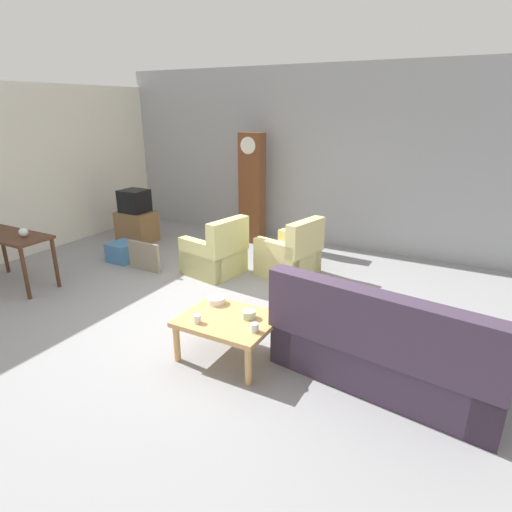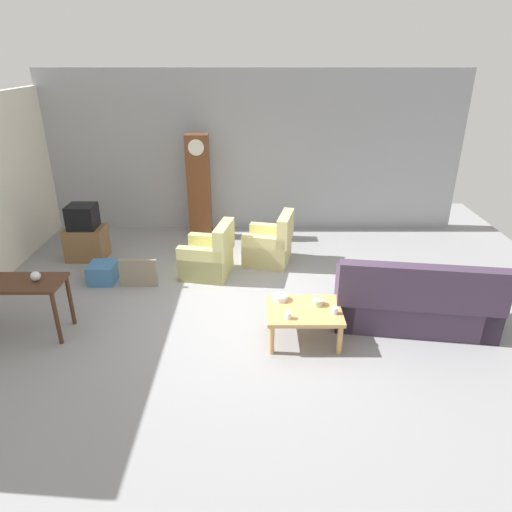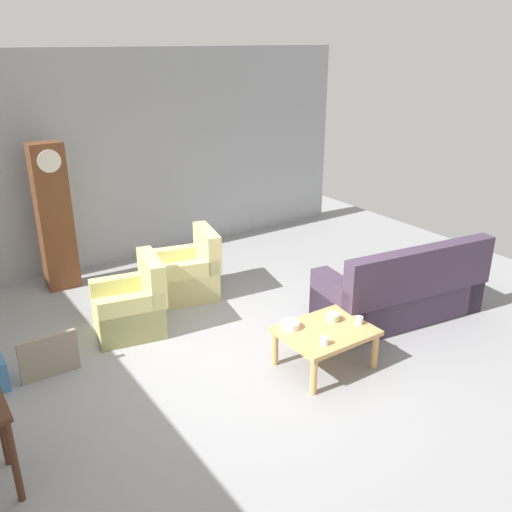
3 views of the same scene
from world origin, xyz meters
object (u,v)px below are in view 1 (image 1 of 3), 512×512
Objects in this scene: tv_stand_cabinet at (137,227)px; bowl_white_stacked at (216,300)px; storage_box_blue at (123,252)px; armchair_olive_near at (216,255)px; grandfather_clock at (252,189)px; bowl_shallow_green at (249,314)px; cup_blue_rimmed at (255,327)px; coffee_table_wood at (228,323)px; console_table_dark at (10,242)px; tv_crt at (134,201)px; armchair_olive_far at (290,256)px; framed_picture_leaning at (144,256)px; couch_floral at (384,350)px; glass_dome_cloche at (23,232)px; cup_white_porcelain at (197,319)px.

bowl_white_stacked is (3.40, -2.35, 0.19)m from tv_stand_cabinet.
armchair_olive_near is at bearing 8.79° from storage_box_blue.
bowl_shallow_green is (1.93, -3.56, -0.54)m from grandfather_clock.
armchair_olive_near is 2.41m from bowl_shallow_green.
coffee_table_wood is at bearing 163.67° from cup_blue_rimmed.
tv_crt reaches higher than console_table_dark.
armchair_olive_far is at bearing 98.72° from coffee_table_wood.
armchair_olive_far reaches higher than cup_blue_rimmed.
framed_picture_leaning is (-0.76, -2.20, -0.80)m from grandfather_clock.
framed_picture_leaning is at bearing -14.78° from storage_box_blue.
couch_floral is at bearing -47.82° from armchair_olive_far.
armchair_olive_near is at bearing -153.92° from armchair_olive_far.
grandfather_clock is (-3.27, 3.35, 0.68)m from couch_floral.
glass_dome_cloche is at bearing -84.10° from tv_stand_cabinet.
armchair_olive_far is 1.57× the size of framed_picture_leaning.
coffee_table_wood is at bearing -27.57° from storage_box_blue.
cup_white_porcelain and cup_blue_rimmed have the same top height.
grandfather_clock is 14.03× the size of bowl_shallow_green.
tv_crt reaches higher than cup_blue_rimmed.
bowl_white_stacked is (0.08, -2.17, 0.18)m from armchair_olive_far.
grandfather_clock is 24.57× the size of cup_white_porcelain.
couch_floral is at bearing -15.99° from framed_picture_leaning.
bowl_white_stacked reaches higher than storage_box_blue.
tv_crt is 2.44m from glass_dome_cloche.
tv_crt is at bearing 147.52° from bowl_shallow_green.
cup_blue_rimmed is at bearing -159.91° from couch_floral.
bowl_shallow_green reaches higher than coffee_table_wood.
glass_dome_cloche is 3.65m from bowl_shallow_green.
cup_white_porcelain is (-0.22, -0.23, 0.11)m from coffee_table_wood.
bowl_white_stacked is (3.15, 0.08, -0.36)m from glass_dome_cloche.
armchair_olive_near is 11.01× the size of cup_white_porcelain.
coffee_table_wood is at bearing -53.40° from armchair_olive_near.
console_table_dark is 1.71m from storage_box_blue.
glass_dome_cloche reaches higher than framed_picture_leaning.
coffee_table_wood is 0.33m from cup_white_porcelain.
tv_stand_cabinet is at bearing 137.06° from framed_picture_leaning.
tv_crt is (-5.22, 2.27, 0.45)m from couch_floral.
cup_white_porcelain is (1.19, -2.13, 0.18)m from armchair_olive_near.
cup_white_porcelain is at bearing -80.81° from bowl_white_stacked.
grandfather_clock is at bearing 29.00° from tv_crt.
grandfather_clock is at bearing 112.84° from bowl_white_stacked.
grandfather_clock is 16.26× the size of glass_dome_cloche.
glass_dome_cloche is (-4.97, -0.16, 0.49)m from couch_floral.
armchair_olive_near is at bearing -16.60° from tv_crt.
cup_white_porcelain is 0.42× the size of bowl_white_stacked.
bowl_shallow_green is at bearing 39.34° from cup_white_porcelain.
armchair_olive_far is 2.63m from cup_blue_rimmed.
console_table_dark is 3.47m from bowl_white_stacked.
bowl_white_stacked is (1.45, -3.43, -0.55)m from grandfather_clock.
cup_blue_rimmed is at bearing -28.74° from framed_picture_leaning.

